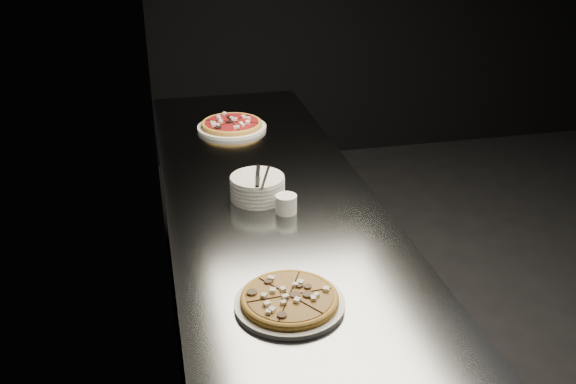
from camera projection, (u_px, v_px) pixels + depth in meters
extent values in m
cube|color=black|center=(152.00, 68.00, 2.04)|extent=(0.02, 5.00, 2.80)
cube|color=slate|center=(270.00, 300.00, 2.53)|extent=(0.70, 2.40, 0.90)
cube|color=slate|center=(268.00, 195.00, 2.33)|extent=(0.74, 2.44, 0.02)
cylinder|color=white|center=(290.00, 304.00, 1.70)|extent=(0.30, 0.30, 0.01)
cylinder|color=gold|center=(290.00, 300.00, 1.69)|extent=(0.27, 0.27, 0.01)
torus|color=gold|center=(290.00, 298.00, 1.69)|extent=(0.28, 0.28, 0.02)
cylinder|color=gold|center=(290.00, 297.00, 1.69)|extent=(0.24, 0.24, 0.01)
cylinder|color=white|center=(232.00, 128.00, 2.92)|extent=(0.31, 0.31, 0.01)
cylinder|color=gold|center=(232.00, 125.00, 2.91)|extent=(0.36, 0.36, 0.01)
torus|color=gold|center=(232.00, 124.00, 2.91)|extent=(0.36, 0.36, 0.02)
cylinder|color=maroon|center=(232.00, 123.00, 2.91)|extent=(0.32, 0.32, 0.01)
cylinder|color=white|center=(258.00, 197.00, 2.28)|extent=(0.19, 0.19, 0.01)
cylinder|color=white|center=(258.00, 193.00, 2.27)|extent=(0.19, 0.19, 0.01)
cylinder|color=white|center=(257.00, 189.00, 2.26)|extent=(0.19, 0.19, 0.01)
cylinder|color=white|center=(257.00, 186.00, 2.26)|extent=(0.19, 0.19, 0.01)
cylinder|color=white|center=(257.00, 182.00, 2.25)|extent=(0.19, 0.19, 0.01)
cylinder|color=white|center=(257.00, 178.00, 2.24)|extent=(0.19, 0.19, 0.01)
cube|color=#B9BBC0|center=(258.00, 172.00, 2.28)|extent=(0.04, 0.12, 0.00)
cube|color=black|center=(258.00, 182.00, 2.19)|extent=(0.03, 0.08, 0.01)
cube|color=#B9BBC0|center=(266.00, 176.00, 2.24)|extent=(0.10, 0.17, 0.00)
cylinder|color=white|center=(286.00, 204.00, 2.17)|extent=(0.07, 0.07, 0.06)
cylinder|color=black|center=(286.00, 198.00, 2.16)|extent=(0.06, 0.06, 0.01)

